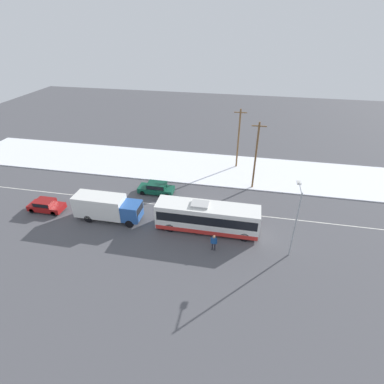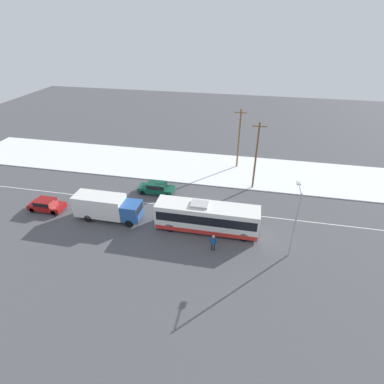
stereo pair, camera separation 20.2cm
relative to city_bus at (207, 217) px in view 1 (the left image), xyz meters
name	(u,v)px [view 1 (the left image)]	position (x,y,z in m)	size (l,w,h in m)	color
ground_plane	(204,210)	(-0.89, 3.66, -1.59)	(120.00, 120.00, 0.00)	#4C4C51
snow_lot	(216,169)	(-0.89, 14.67, -1.53)	(80.00, 10.50, 0.12)	white
lane_marking_center	(204,210)	(-0.89, 3.66, -1.58)	(60.00, 0.12, 0.00)	silver
city_bus	(207,217)	(0.00, 0.00, 0.00)	(10.88, 2.57, 3.25)	white
box_truck	(107,207)	(-11.32, -0.26, 0.04)	(7.49, 2.30, 2.91)	silver
sedan_car	(156,188)	(-7.58, 6.23, -0.77)	(4.57, 1.80, 1.49)	#0F4733
parked_car_near_truck	(46,205)	(-19.13, -0.18, -0.81)	(4.08, 1.80, 1.43)	maroon
pedestrian_at_stop	(214,241)	(1.14, -3.12, -0.49)	(0.65, 0.29, 1.79)	#23232D
streetlamp	(296,214)	(8.40, -1.89, 2.88)	(0.36, 2.61, 7.02)	#9EA3A8
utility_pole_roadside	(256,155)	(4.55, 10.13, 3.11)	(1.80, 0.24, 9.02)	brown
utility_pole_snowlot	(238,138)	(2.00, 16.07, 3.02)	(1.80, 0.24, 8.84)	brown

